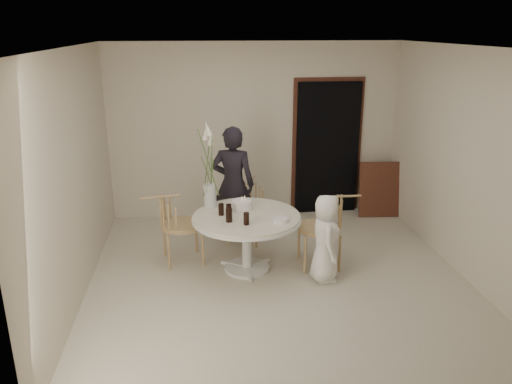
{
  "coord_description": "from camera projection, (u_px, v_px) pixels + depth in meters",
  "views": [
    {
      "loc": [
        -0.93,
        -5.36,
        2.91
      ],
      "look_at": [
        -0.23,
        0.3,
        1.0
      ],
      "focal_mm": 35.0,
      "sensor_mm": 36.0,
      "label": 1
    }
  ],
  "objects": [
    {
      "name": "table",
      "position": [
        247.0,
        224.0,
        6.08
      ],
      "size": [
        1.33,
        1.33,
        0.73
      ],
      "color": "silver",
      "rests_on": "ground"
    },
    {
      "name": "birthday_cake",
      "position": [
        242.0,
        205.0,
        6.2
      ],
      "size": [
        0.25,
        0.25,
        0.17
      ],
      "rotation": [
        0.0,
        0.0,
        -0.01
      ],
      "color": "white",
      "rests_on": "table"
    },
    {
      "name": "plate_stack",
      "position": [
        280.0,
        220.0,
        5.83
      ],
      "size": [
        0.22,
        0.22,
        0.05
      ],
      "primitive_type": "cylinder",
      "rotation": [
        0.0,
        0.0,
        0.19
      ],
      "color": "white",
      "rests_on": "table"
    },
    {
      "name": "ground",
      "position": [
        278.0,
        277.0,
        6.08
      ],
      "size": [
        4.5,
        4.5,
        0.0
      ],
      "primitive_type": "plane",
      "color": "beige",
      "rests_on": "ground"
    },
    {
      "name": "girl",
      "position": [
        233.0,
        184.0,
        6.91
      ],
      "size": [
        0.68,
        0.54,
        1.64
      ],
      "primitive_type": "imported",
      "rotation": [
        0.0,
        0.0,
        2.87
      ],
      "color": "black",
      "rests_on": "ground"
    },
    {
      "name": "cola_tumbler_a",
      "position": [
        229.0,
        215.0,
        5.81
      ],
      "size": [
        0.1,
        0.1,
        0.16
      ],
      "primitive_type": "cylinder",
      "rotation": [
        0.0,
        0.0,
        0.32
      ],
      "color": "black",
      "rests_on": "table"
    },
    {
      "name": "room_shell",
      "position": [
        280.0,
        147.0,
        5.57
      ],
      "size": [
        4.5,
        4.5,
        4.5
      ],
      "color": "white",
      "rests_on": "ground"
    },
    {
      "name": "boy",
      "position": [
        325.0,
        238.0,
        5.86
      ],
      "size": [
        0.39,
        0.55,
        1.07
      ],
      "primitive_type": "imported",
      "rotation": [
        0.0,
        0.0,
        1.48
      ],
      "color": "white",
      "rests_on": "ground"
    },
    {
      "name": "door_trim",
      "position": [
        327.0,
        144.0,
        7.96
      ],
      "size": [
        1.12,
        0.03,
        2.22
      ],
      "primitive_type": "cube",
      "color": "brown",
      "rests_on": "ground"
    },
    {
      "name": "picture_frame",
      "position": [
        380.0,
        190.0,
        7.92
      ],
      "size": [
        0.67,
        0.25,
        0.87
      ],
      "primitive_type": "cube",
      "rotation": [
        -0.17,
        0.0,
        -0.09
      ],
      "color": "brown",
      "rests_on": "ground"
    },
    {
      "name": "cola_tumbler_b",
      "position": [
        246.0,
        219.0,
        5.73
      ],
      "size": [
        0.07,
        0.07,
        0.14
      ],
      "primitive_type": "cylinder",
      "rotation": [
        0.0,
        0.0,
        -0.11
      ],
      "color": "black",
      "rests_on": "table"
    },
    {
      "name": "chair_left",
      "position": [
        172.0,
        219.0,
        6.27
      ],
      "size": [
        0.61,
        0.57,
        0.93
      ],
      "rotation": [
        0.0,
        0.0,
        1.75
      ],
      "color": "tan",
      "rests_on": "ground"
    },
    {
      "name": "cola_tumbler_c",
      "position": [
        229.0,
        210.0,
        6.01
      ],
      "size": [
        0.09,
        0.09,
        0.14
      ],
      "primitive_type": "cylinder",
      "rotation": [
        0.0,
        0.0,
        -0.42
      ],
      "color": "black",
      "rests_on": "table"
    },
    {
      "name": "chair_far",
      "position": [
        248.0,
        202.0,
        7.04
      ],
      "size": [
        0.58,
        0.61,
        0.84
      ],
      "rotation": [
        0.0,
        0.0,
        -0.38
      ],
      "color": "tan",
      "rests_on": "ground"
    },
    {
      "name": "cola_tumbler_d",
      "position": [
        221.0,
        209.0,
        6.02
      ],
      "size": [
        0.08,
        0.08,
        0.14
      ],
      "primitive_type": "cylinder",
      "rotation": [
        0.0,
        0.0,
        -0.27
      ],
      "color": "black",
      "rests_on": "table"
    },
    {
      "name": "flower_vase",
      "position": [
        209.0,
        177.0,
        6.19
      ],
      "size": [
        0.16,
        0.16,
        1.11
      ],
      "rotation": [
        0.0,
        0.0,
        -0.0
      ],
      "color": "silver",
      "rests_on": "table"
    },
    {
      "name": "doorway",
      "position": [
        327.0,
        149.0,
        7.94
      ],
      "size": [
        1.0,
        0.1,
        2.1
      ],
      "primitive_type": "cube",
      "color": "black",
      "rests_on": "ground"
    },
    {
      "name": "chair_right",
      "position": [
        330.0,
        220.0,
        6.22
      ],
      "size": [
        0.58,
        0.54,
        0.94
      ],
      "rotation": [
        0.0,
        0.0,
        -1.59
      ],
      "color": "tan",
      "rests_on": "ground"
    }
  ]
}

